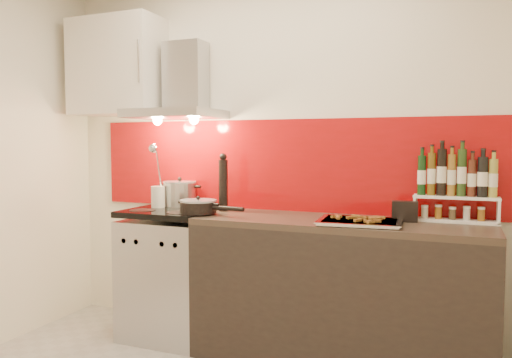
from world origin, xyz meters
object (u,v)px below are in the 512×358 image
at_px(stock_pot, 180,193).
at_px(baking_tray, 360,221).
at_px(pepper_mill, 223,183).
at_px(counter, 339,291).
at_px(range_stove, 173,274).
at_px(saute_pan, 199,206).

relative_size(stock_pot, baking_tray, 0.49).
bearing_deg(pepper_mill, counter, -6.67).
height_order(range_stove, stock_pot, stock_pot).
xyz_separation_m(counter, baking_tray, (0.14, -0.10, 0.47)).
distance_m(range_stove, baking_tray, 1.43).
xyz_separation_m(range_stove, baking_tray, (1.34, -0.09, 0.47)).
height_order(range_stove, counter, range_stove).
distance_m(pepper_mill, baking_tray, 1.03).
bearing_deg(baking_tray, pepper_mill, 168.77).
bearing_deg(counter, stock_pot, 171.78).
bearing_deg(stock_pot, counter, -8.22).
bearing_deg(saute_pan, pepper_mill, 71.98).
height_order(saute_pan, baking_tray, saute_pan).
bearing_deg(pepper_mill, baking_tray, -11.23).
distance_m(range_stove, stock_pot, 0.59).
bearing_deg(stock_pot, baking_tray, -11.30).
bearing_deg(range_stove, baking_tray, -3.95).
relative_size(saute_pan, pepper_mill, 1.17).
xyz_separation_m(stock_pot, saute_pan, (0.33, -0.30, -0.05)).
xyz_separation_m(range_stove, pepper_mill, (0.35, 0.10, 0.65)).
relative_size(counter, stock_pot, 7.22).
relative_size(saute_pan, baking_tray, 0.93).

